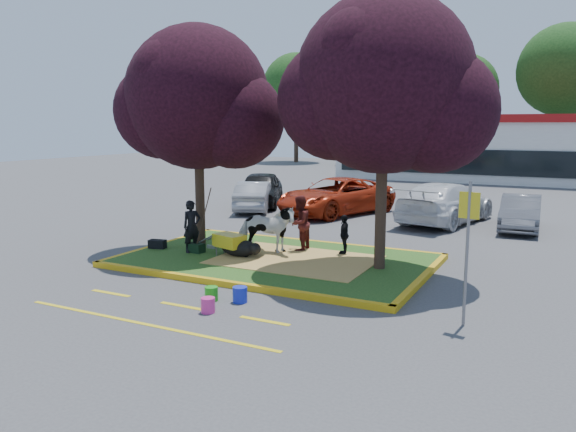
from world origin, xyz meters
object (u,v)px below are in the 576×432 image
at_px(cow, 266,229).
at_px(bucket_green, 211,294).
at_px(sign_post, 468,237).
at_px(car_black, 260,189).
at_px(calf, 239,248).
at_px(handler, 192,226).
at_px(car_silver, 255,196).
at_px(wheelbarrow, 230,241).
at_px(bucket_blue, 240,295).
at_px(bucket_pink, 208,305).

distance_m(cow, bucket_green, 4.09).
relative_size(sign_post, bucket_green, 8.86).
relative_size(cow, car_black, 0.35).
bearing_deg(calf, car_black, 100.50).
xyz_separation_m(handler, car_silver, (-2.87, 8.47, -0.25)).
xyz_separation_m(wheelbarrow, bucket_blue, (2.22, -3.05, -0.40)).
relative_size(wheelbarrow, sign_post, 0.58).
xyz_separation_m(cow, wheelbarrow, (-0.78, -0.70, -0.28)).
bearing_deg(bucket_pink, car_black, 115.70).
distance_m(wheelbarrow, sign_post, 7.24).
bearing_deg(car_black, wheelbarrow, -87.24).
relative_size(bucket_green, bucket_pink, 1.00).
distance_m(sign_post, bucket_green, 5.46).
xyz_separation_m(bucket_green, bucket_blue, (0.61, 0.19, 0.01)).
distance_m(handler, bucket_green, 4.26).
xyz_separation_m(sign_post, bucket_green, (-5.15, -0.91, -1.57)).
distance_m(bucket_pink, car_silver, 13.68).
height_order(bucket_green, car_black, car_black).
xyz_separation_m(cow, car_silver, (-4.84, 7.64, -0.19)).
bearing_deg(car_silver, bucket_green, 93.50).
bearing_deg(bucket_pink, calf, 113.42).
relative_size(sign_post, car_black, 0.59).
xyz_separation_m(cow, bucket_green, (0.83, -3.94, -0.69)).
distance_m(calf, wheelbarrow, 0.33).
xyz_separation_m(handler, car_black, (-3.42, 9.92, -0.11)).
relative_size(cow, sign_post, 0.60).
distance_m(wheelbarrow, bucket_blue, 3.79).
bearing_deg(bucket_green, calf, 112.08).
bearing_deg(bucket_pink, car_silver, 116.28).
relative_size(calf, bucket_pink, 3.56).
xyz_separation_m(cow, handler, (-1.98, -0.83, 0.06)).
height_order(sign_post, bucket_blue, sign_post).
bearing_deg(car_silver, calf, 95.02).
relative_size(cow, handler, 1.09).
relative_size(wheelbarrow, bucket_blue, 4.73).
height_order(cow, handler, handler).
height_order(cow, bucket_blue, cow).
relative_size(wheelbarrow, car_black, 0.35).
bearing_deg(handler, bucket_blue, -101.68).
bearing_deg(handler, cow, -38.42).
relative_size(car_black, car_silver, 1.17).
bearing_deg(handler, calf, -53.89).
bearing_deg(cow, car_silver, 11.01).
xyz_separation_m(cow, bucket_pink, (1.21, -4.62, -0.69)).
bearing_deg(bucket_green, wheelbarrow, 116.39).
xyz_separation_m(cow, car_black, (-5.39, 9.10, -0.05)).
relative_size(bucket_green, car_silver, 0.08).
height_order(wheelbarrow, bucket_green, wheelbarrow).
distance_m(handler, bucket_blue, 4.55).
distance_m(cow, calf, 0.94).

